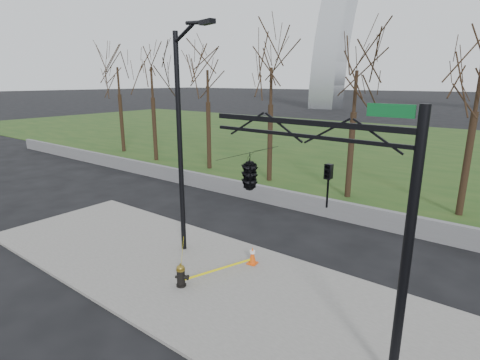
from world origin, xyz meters
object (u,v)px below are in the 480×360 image
Objects in this scene: fire_hydrant at (181,276)px; street_light at (182,130)px; traffic_cone at (252,255)px; traffic_signal_mast at (274,176)px.

street_light reaches higher than fire_hydrant.
traffic_cone is at bearing 46.07° from fire_hydrant.
traffic_cone is at bearing 29.39° from street_light.
traffic_signal_mast reaches higher than fire_hydrant.
street_light is at bearing 106.84° from fire_hydrant.
street_light is 1.37× the size of traffic_signal_mast.
traffic_signal_mast is (4.90, -1.71, -0.55)m from street_light.
fire_hydrant is 0.09× the size of street_light.
fire_hydrant is 4.96m from street_light.
traffic_cone is 4.96m from traffic_signal_mast.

